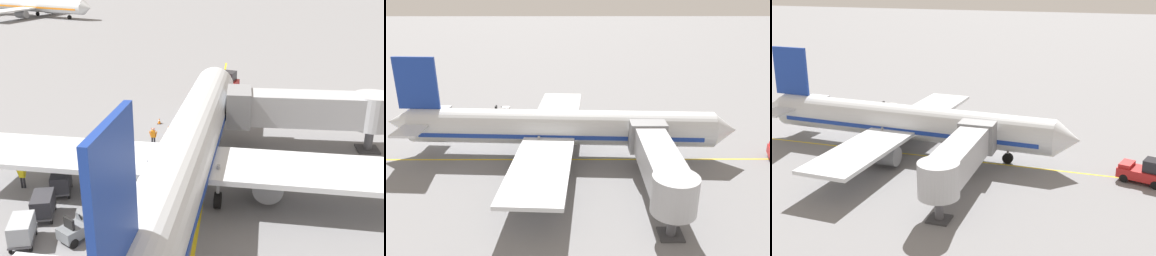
{
  "view_description": "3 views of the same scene",
  "coord_description": "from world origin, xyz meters",
  "views": [
    {
      "loc": [
        2.26,
        -28.8,
        15.62
      ],
      "look_at": [
        -1.3,
        3.7,
        3.1
      ],
      "focal_mm": 42.7,
      "sensor_mm": 36.0,
      "label": 1
    },
    {
      "loc": [
        36.82,
        1.19,
        17.45
      ],
      "look_at": [
        1.58,
        1.35,
        4.18
      ],
      "focal_mm": 35.59,
      "sensor_mm": 36.0,
      "label": 2
    },
    {
      "loc": [
        47.03,
        20.76,
        19.0
      ],
      "look_at": [
        -2.53,
        5.34,
        2.71
      ],
      "focal_mm": 47.07,
      "sensor_mm": 36.0,
      "label": 3
    }
  ],
  "objects": [
    {
      "name": "gate_lead_in_line",
      "position": [
        0.0,
        0.0,
        0.0
      ],
      "size": [
        0.24,
        80.0,
        0.01
      ],
      "primitive_type": "cube",
      "color": "gold",
      "rests_on": "ground"
    },
    {
      "name": "jet_bridge",
      "position": [
        7.98,
        8.18,
        3.45
      ],
      "size": [
        13.7,
        3.5,
        4.98
      ],
      "color": "#A8AAAF",
      "rests_on": "ground"
    },
    {
      "name": "ground_crew_wing_walker",
      "position": [
        -12.82,
        -1.42,
        0.95
      ],
      "size": [
        0.73,
        0.25,
        1.69
      ],
      "color": "#232328",
      "rests_on": "ground"
    },
    {
      "name": "parked_airliner",
      "position": [
        -1.12,
        -0.77,
        3.19
      ],
      "size": [
        30.23,
        37.33,
        10.63
      ],
      "color": "silver",
      "rests_on": "ground"
    },
    {
      "name": "baggage_cart_second_in_train",
      "position": [
        -9.74,
        -5.0,
        0.95
      ],
      "size": [
        1.82,
        2.98,
        1.58
      ],
      "color": "#4C4C51",
      "rests_on": "ground"
    },
    {
      "name": "ground_plane",
      "position": [
        0.0,
        0.0,
        0.0
      ],
      "size": [
        400.0,
        400.0,
        0.0
      ],
      "primitive_type": "plane",
      "color": "slate"
    },
    {
      "name": "ground_crew_loader",
      "position": [
        -10.65,
        0.35,
        0.95
      ],
      "size": [
        0.25,
        0.73,
        1.69
      ],
      "color": "#232328",
      "rests_on": "ground"
    },
    {
      "name": "safety_cone_nose_right",
      "position": [
        -9.02,
        14.38,
        0.29
      ],
      "size": [
        0.36,
        0.36,
        0.59
      ],
      "color": "black",
      "rests_on": "ground"
    },
    {
      "name": "baggage_tug_lead",
      "position": [
        -6.69,
        -6.79,
        0.71
      ],
      "size": [
        2.37,
        2.75,
        1.62
      ],
      "color": "slate",
      "rests_on": "ground"
    },
    {
      "name": "baggage_tug_trailing",
      "position": [
        -14.14,
        -9.31,
        0.71
      ],
      "size": [
        1.33,
        2.52,
        1.62
      ],
      "color": "silver",
      "rests_on": "ground"
    },
    {
      "name": "safety_cone_wing_tip",
      "position": [
        -4.26,
        10.58,
        0.29
      ],
      "size": [
        0.36,
        0.36,
        0.59
      ],
      "color": "black",
      "rests_on": "ground"
    },
    {
      "name": "baggage_cart_front",
      "position": [
        -9.78,
        -1.91,
        0.95
      ],
      "size": [
        1.82,
        2.98,
        1.58
      ],
      "color": "#4C4C51",
      "rests_on": "ground"
    },
    {
      "name": "safety_cone_nose_left",
      "position": [
        -5.5,
        12.57,
        0.29
      ],
      "size": [
        0.36,
        0.36,
        0.59
      ],
      "color": "black",
      "rests_on": "ground"
    },
    {
      "name": "baggage_cart_third_in_train",
      "position": [
        -9.8,
        -7.82,
        0.95
      ],
      "size": [
        1.82,
        2.98,
        1.58
      ],
      "color": "#4C4C51",
      "rests_on": "ground"
    },
    {
      "name": "ground_crew_marshaller",
      "position": [
        -5.01,
        7.01,
        0.95
      ],
      "size": [
        0.73,
        0.26,
        1.69
      ],
      "color": "#232328",
      "rests_on": "ground"
    }
  ]
}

